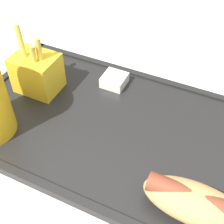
# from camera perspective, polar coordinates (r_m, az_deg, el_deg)

# --- Properties ---
(food_tray) EXTENTS (0.47, 0.28, 0.01)m
(food_tray) POSITION_cam_1_polar(r_m,az_deg,el_deg) (0.49, 0.00, -2.85)
(food_tray) COLOR black
(food_tray) RESTS_ON dining_table
(hot_dog_far) EXTENTS (0.13, 0.05, 0.04)m
(hot_dog_far) POSITION_cam_1_polar(r_m,az_deg,el_deg) (0.39, 14.98, -15.73)
(hot_dog_far) COLOR tan
(hot_dog_far) RESTS_ON food_tray
(fries_carton) EXTENTS (0.07, 0.06, 0.12)m
(fries_carton) POSITION_cam_1_polar(r_m,az_deg,el_deg) (0.54, -13.57, 7.14)
(fries_carton) COLOR gold
(fries_carton) RESTS_ON food_tray
(sauce_cup_mayo) EXTENTS (0.04, 0.04, 0.02)m
(sauce_cup_mayo) POSITION_cam_1_polar(r_m,az_deg,el_deg) (0.55, 0.43, 5.92)
(sauce_cup_mayo) COLOR silver
(sauce_cup_mayo) RESTS_ON food_tray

